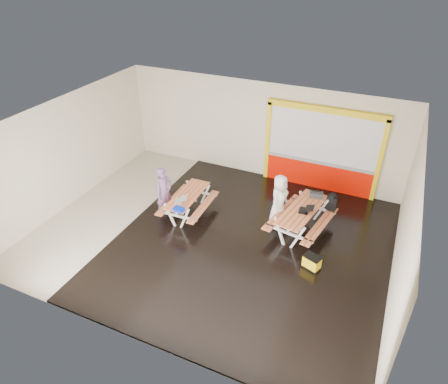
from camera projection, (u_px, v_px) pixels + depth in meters
The scene contains 14 objects.
room at pixel (210, 185), 11.03m from camera, with size 10.02×8.02×3.52m.
deck at pixel (251, 246), 11.51m from camera, with size 7.50×7.98×0.05m, color black.
kiosk at pixel (321, 151), 13.45m from camera, with size 3.88×0.16×3.00m.
picnic_table_left at pixel (188, 200), 12.52m from camera, with size 1.36×1.95×0.77m.
picnic_table_right at pixel (302, 215), 11.72m from camera, with size 1.81×2.38×0.86m.
person_left at pixel (164, 192), 12.48m from camera, with size 0.60×0.40×1.66m, color #6C4B72.
person_right at pixel (279, 199), 12.00m from camera, with size 0.76×0.49×1.55m, color white.
laptop_left at pixel (181, 200), 12.08m from camera, with size 0.46×0.44×0.16m.
laptop_right at pixel (306, 210), 11.48m from camera, with size 0.44×0.39×0.17m.
blue_pouch at pixel (179, 209), 11.67m from camera, with size 0.31×0.22×0.09m, color #0523C1.
toolbox at pixel (316, 195), 12.09m from camera, with size 0.41×0.25×0.22m.
backpack at pixel (332, 202), 12.06m from camera, with size 0.31×0.21×0.51m.
dark_case at pixel (277, 221), 12.32m from camera, with size 0.45×0.34×0.17m, color black.
fluke_bag at pixel (312, 262), 10.60m from camera, with size 0.53×0.44×0.39m.
Camera 1 is at (4.22, -8.45, 7.45)m, focal length 32.32 mm.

